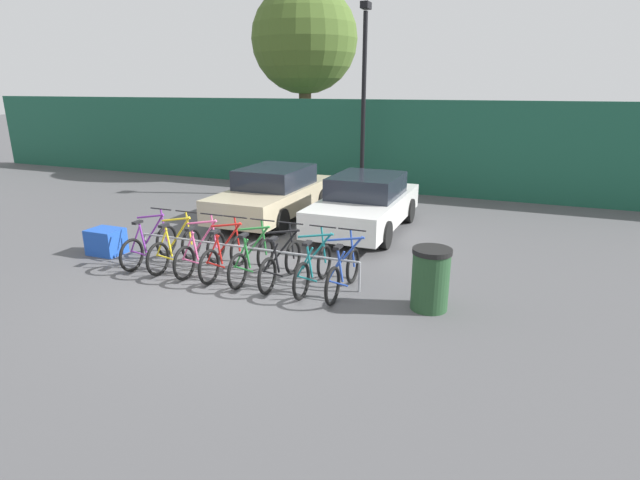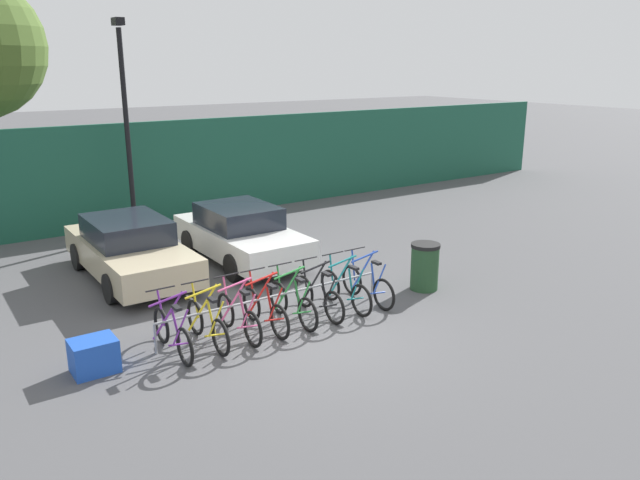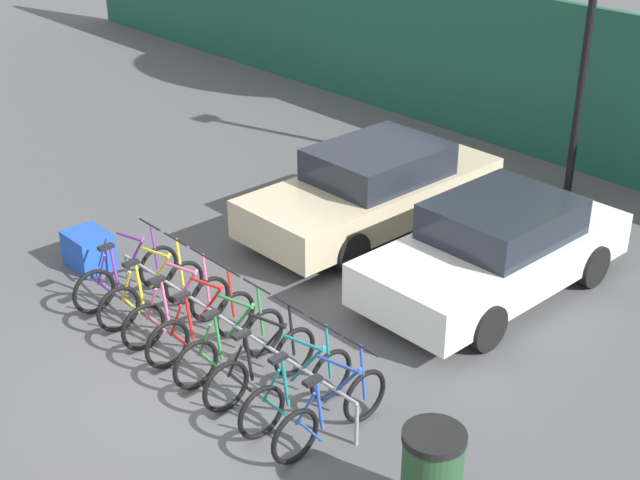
% 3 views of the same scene
% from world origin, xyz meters
% --- Properties ---
extents(ground_plane, '(120.00, 120.00, 0.00)m').
position_xyz_m(ground_plane, '(0.00, 0.00, 0.00)').
color(ground_plane, '#4C4C4F').
extents(hoarding_wall, '(36.00, 0.16, 3.08)m').
position_xyz_m(hoarding_wall, '(0.00, 9.50, 1.54)').
color(hoarding_wall, '#19513D').
rests_on(hoarding_wall, ground).
extents(bike_rack, '(4.74, 0.04, 0.57)m').
position_xyz_m(bike_rack, '(-0.28, 0.68, 0.50)').
color(bike_rack, gray).
rests_on(bike_rack, ground).
extents(bicycle_purple, '(0.68, 1.71, 1.05)m').
position_xyz_m(bicycle_purple, '(-2.37, 0.53, 0.38)').
color(bicycle_purple, black).
rests_on(bicycle_purple, ground).
extents(bicycle_yellow, '(0.68, 1.71, 1.05)m').
position_xyz_m(bicycle_yellow, '(-1.74, 0.53, 0.38)').
color(bicycle_yellow, black).
rests_on(bicycle_yellow, ground).
extents(bicycle_pink, '(0.68, 1.71, 1.05)m').
position_xyz_m(bicycle_pink, '(-1.13, 0.53, 0.38)').
color(bicycle_pink, black).
rests_on(bicycle_pink, ground).
extents(bicycle_red, '(0.68, 1.71, 1.05)m').
position_xyz_m(bicycle_red, '(-0.58, 0.53, 0.38)').
color(bicycle_red, black).
rests_on(bicycle_red, ground).
extents(bicycle_green, '(0.68, 1.71, 1.05)m').
position_xyz_m(bicycle_green, '(0.01, 0.53, 0.38)').
color(bicycle_green, black).
rests_on(bicycle_green, ground).
extents(bicycle_black, '(0.68, 1.71, 1.05)m').
position_xyz_m(bicycle_black, '(0.61, 0.53, 0.38)').
color(bicycle_black, black).
rests_on(bicycle_black, ground).
extents(bicycle_teal, '(0.68, 1.71, 1.05)m').
position_xyz_m(bicycle_teal, '(1.26, 0.53, 0.38)').
color(bicycle_teal, black).
rests_on(bicycle_teal, ground).
extents(bicycle_blue, '(0.68, 1.71, 1.05)m').
position_xyz_m(bicycle_blue, '(1.82, 0.53, 0.38)').
color(bicycle_blue, black).
rests_on(bicycle_blue, ground).
extents(car_beige, '(1.91, 4.56, 1.40)m').
position_xyz_m(car_beige, '(-1.70, 4.79, 0.69)').
color(car_beige, '#C1B28E').
rests_on(car_beige, ground).
extents(car_white, '(1.91, 4.26, 1.40)m').
position_xyz_m(car_white, '(0.99, 4.52, 0.69)').
color(car_white, silver).
rests_on(car_white, ground).
extents(lamp_post, '(0.24, 0.44, 5.91)m').
position_xyz_m(lamp_post, '(-0.37, 8.50, 3.31)').
color(lamp_post, black).
rests_on(lamp_post, ground).
extents(trash_bin, '(0.63, 0.63, 1.03)m').
position_xyz_m(trash_bin, '(3.34, 0.44, 0.52)').
color(trash_bin, '#234728').
rests_on(trash_bin, ground).
extents(cargo_crate, '(0.70, 0.56, 0.55)m').
position_xyz_m(cargo_crate, '(-3.65, 0.64, 0.28)').
color(cargo_crate, blue).
rests_on(cargo_crate, ground).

